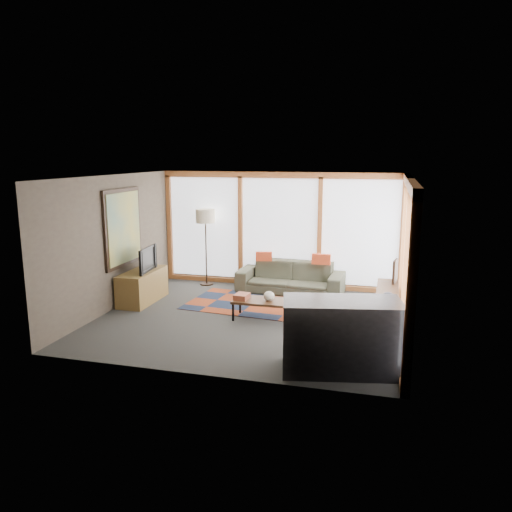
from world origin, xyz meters
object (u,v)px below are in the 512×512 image
(television, at_px, (144,259))
(bookshelf, at_px, (387,308))
(sofa, at_px, (291,277))
(coffee_table, at_px, (263,310))
(tv_console, at_px, (143,286))
(bar_counter, at_px, (341,336))
(floor_lamp, at_px, (206,247))

(television, bearing_deg, bookshelf, -96.50)
(sofa, distance_m, television, 3.16)
(coffee_table, xyz_separation_m, tv_console, (-2.67, 0.44, 0.14))
(bar_counter, bearing_deg, sofa, 99.44)
(floor_lamp, relative_size, television, 2.02)
(coffee_table, relative_size, bar_counter, 0.68)
(floor_lamp, xyz_separation_m, television, (-0.71, -1.65, 0.02))
(sofa, height_order, television, television)
(bookshelf, bearing_deg, coffee_table, -169.95)
(tv_console, bearing_deg, sofa, 27.90)
(coffee_table, bearing_deg, television, 170.63)
(sofa, distance_m, tv_console, 3.17)
(bookshelf, bearing_deg, floor_lamp, 157.46)
(coffee_table, height_order, tv_console, tv_console)
(floor_lamp, bearing_deg, sofa, -4.43)
(tv_console, bearing_deg, coffee_table, -9.40)
(tv_console, distance_m, television, 0.58)
(television, bearing_deg, tv_console, 73.20)
(floor_lamp, height_order, television, floor_lamp)
(sofa, height_order, floor_lamp, floor_lamp)
(bar_counter, bearing_deg, floor_lamp, 119.69)
(sofa, relative_size, floor_lamp, 1.31)
(bookshelf, bearing_deg, bar_counter, -104.67)
(floor_lamp, bearing_deg, bar_counter, -48.73)
(television, bearing_deg, floor_lamp, -29.38)
(coffee_table, bearing_deg, tv_console, 170.60)
(television, bearing_deg, coffee_table, -105.37)
(sofa, bearing_deg, bar_counter, -66.28)
(bar_counter, bearing_deg, bookshelf, 63.75)
(television, bearing_deg, sofa, -67.31)
(sofa, xyz_separation_m, bookshelf, (2.06, -1.54, -0.06))
(bookshelf, relative_size, tv_console, 1.70)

